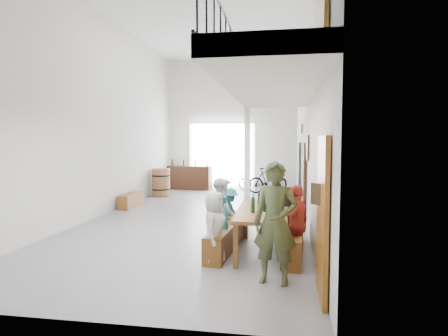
% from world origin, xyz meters
% --- Properties ---
extents(floor, '(12.00, 12.00, 0.00)m').
position_xyz_m(floor, '(0.00, 0.00, 0.00)').
color(floor, slate).
rests_on(floor, ground).
extents(room_walls, '(12.00, 12.00, 12.00)m').
position_xyz_m(room_walls, '(0.00, 0.00, 3.55)').
color(room_walls, silver).
rests_on(room_walls, ground).
extents(gateway_portal, '(2.80, 0.08, 2.80)m').
position_xyz_m(gateway_portal, '(-0.40, 5.94, 1.40)').
color(gateway_portal, white).
rests_on(gateway_portal, ground).
extents(right_wall_decor, '(0.07, 8.28, 5.07)m').
position_xyz_m(right_wall_decor, '(2.70, -1.87, 1.74)').
color(right_wall_decor, '#8B4F11').
rests_on(right_wall_decor, ground).
extents(balcony, '(1.52, 5.62, 4.00)m').
position_xyz_m(balcony, '(1.98, -3.13, 2.96)').
color(balcony, white).
rests_on(balcony, ground).
extents(tasting_table, '(0.91, 2.17, 0.79)m').
position_xyz_m(tasting_table, '(1.82, -3.02, 0.71)').
color(tasting_table, brown).
rests_on(tasting_table, ground).
extents(bench_inner, '(0.49, 2.06, 0.47)m').
position_xyz_m(bench_inner, '(1.15, -2.99, 0.23)').
color(bench_inner, brown).
rests_on(bench_inner, ground).
extents(bench_wall, '(0.41, 2.12, 0.48)m').
position_xyz_m(bench_wall, '(2.42, -3.02, 0.24)').
color(bench_wall, brown).
rests_on(bench_wall, ground).
extents(tableware, '(0.65, 1.45, 0.35)m').
position_xyz_m(tableware, '(1.87, -2.91, 0.93)').
color(tableware, black).
rests_on(tableware, tasting_table).
extents(side_bench, '(0.39, 1.50, 0.42)m').
position_xyz_m(side_bench, '(-2.50, 1.22, 0.21)').
color(side_bench, brown).
rests_on(side_bench, ground).
extents(oak_barrel, '(0.69, 0.69, 1.02)m').
position_xyz_m(oak_barrel, '(-2.33, 3.63, 0.51)').
color(oak_barrel, brown).
rests_on(oak_barrel, ground).
extents(serving_counter, '(1.92, 0.70, 0.99)m').
position_xyz_m(serving_counter, '(-1.75, 5.65, 0.49)').
color(serving_counter, '#391C0E').
rests_on(serving_counter, ground).
extents(counter_bottles, '(1.63, 0.21, 0.28)m').
position_xyz_m(counter_bottles, '(-1.75, 5.66, 1.13)').
color(counter_bottles, black).
rests_on(counter_bottles, serving_counter).
extents(guest_left_a, '(0.44, 0.62, 1.21)m').
position_xyz_m(guest_left_a, '(1.08, -3.79, 0.60)').
color(guest_left_a, silver).
rests_on(guest_left_a, ground).
extents(guest_left_b, '(0.38, 0.46, 1.09)m').
position_xyz_m(guest_left_b, '(1.13, -3.19, 0.55)').
color(guest_left_b, '#226972').
rests_on(guest_left_b, ground).
extents(guest_left_c, '(0.68, 0.77, 1.33)m').
position_xyz_m(guest_left_c, '(1.03, -2.70, 0.66)').
color(guest_left_c, silver).
rests_on(guest_left_c, ground).
extents(guest_left_d, '(0.60, 0.77, 1.05)m').
position_xyz_m(guest_left_d, '(1.08, -2.04, 0.53)').
color(guest_left_d, '#226972').
rests_on(guest_left_d, ground).
extents(guest_right_a, '(0.59, 0.83, 1.32)m').
position_xyz_m(guest_right_a, '(2.43, -3.53, 0.66)').
color(guest_right_a, '#B3301E').
rests_on(guest_right_a, ground).
extents(guest_right_b, '(0.39, 1.13, 1.21)m').
position_xyz_m(guest_right_b, '(2.33, -2.92, 0.60)').
color(guest_right_b, black).
rests_on(guest_right_b, ground).
extents(guest_right_c, '(0.40, 0.56, 1.06)m').
position_xyz_m(guest_right_c, '(2.40, -2.29, 0.53)').
color(guest_right_c, silver).
rests_on(guest_right_c, ground).
extents(host_standing, '(0.70, 0.53, 1.75)m').
position_xyz_m(host_standing, '(2.09, -4.49, 0.87)').
color(host_standing, '#3F4929').
rests_on(host_standing, ground).
extents(potted_plant, '(0.43, 0.38, 0.44)m').
position_xyz_m(potted_plant, '(2.45, 0.82, 0.22)').
color(potted_plant, '#144514').
rests_on(potted_plant, ground).
extents(bicycle_near, '(1.68, 0.96, 0.84)m').
position_xyz_m(bicycle_near, '(0.11, 5.56, 0.42)').
color(bicycle_near, black).
rests_on(bicycle_near, ground).
extents(bicycle_far, '(1.71, 1.15, 1.00)m').
position_xyz_m(bicycle_far, '(1.60, 5.04, 0.50)').
color(bicycle_far, black).
rests_on(bicycle_far, ground).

